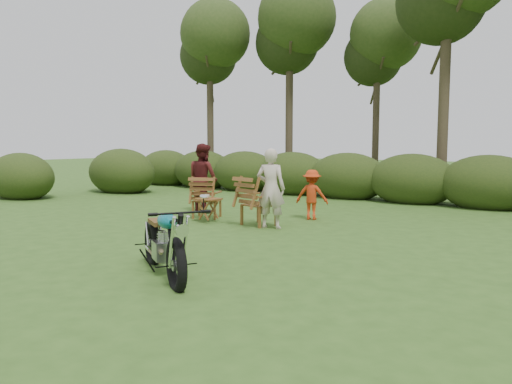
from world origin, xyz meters
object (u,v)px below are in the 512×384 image
Objects in this scene: lawn_chair_right at (259,225)px; lawn_chair_left at (207,218)px; child at (312,219)px; motorcycle at (164,274)px; adult_a at (271,228)px; cup at (207,196)px; adult_b at (204,212)px; side_table at (208,210)px.

lawn_chair_left is (-1.54, 0.10, 0.00)m from lawn_chair_right.
motorcycle is at bearing 80.79° from child.
lawn_chair_left is 0.59× the size of adult_a.
adult_b reaches higher than cup.
cup is (-2.36, 3.44, 0.56)m from motorcycle.
adult_b is (-0.72, 0.66, 0.00)m from lawn_chair_left.
motorcycle is 3.76m from adult_a.
side_table is 2.30m from child.
adult_a is at bearing 174.54° from adult_b.
adult_b is at bearing -36.93° from adult_a.
cup is 1.72m from adult_b.
child is at bearing -155.20° from adult_b.
adult_a is (-0.86, 3.66, 0.00)m from motorcycle.
lawn_chair_right is 0.63× the size of adult_a.
adult_a is 1.46m from child.
adult_a is at bearing 8.66° from cup.
lawn_chair_right reaches higher than lawn_chair_left.
lawn_chair_right is 1.40m from child.
side_table is 1.53m from adult_a.
cup is (0.44, -0.48, 0.56)m from lawn_chair_left.
lawn_chair_right is at bearing 138.55° from motorcycle.
adult_b reaches higher than lawn_chair_right.
side_table is at bearing 28.47° from lawn_chair_right.
lawn_chair_right is at bearing -37.89° from adult_a.
side_table is at bearing 111.43° from lawn_chair_left.
lawn_chair_right is 1.17m from side_table.
adult_a reaches higher than cup.
side_table is (-2.35, 3.48, 0.26)m from motorcycle.
child reaches higher than side_table.
side_table is 0.31× the size of adult_b.
side_table is at bearing 150.06° from adult_b.
child reaches higher than lawn_chair_left.
lawn_chair_right is 0.91× the size of child.
motorcycle reaches higher than side_table.
child is at bearing -173.26° from lawn_chair_left.
lawn_chair_left is 1.81× the size of side_table.
cup is at bearing 154.70° from motorcycle.
child is at bearing -98.88° from lawn_chair_right.
child is (-0.77, 5.12, 0.00)m from motorcycle.
adult_b reaches higher than motorcycle.
adult_a is (0.40, -0.15, 0.00)m from lawn_chair_right.
side_table is (-1.09, -0.33, 0.26)m from lawn_chair_right.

